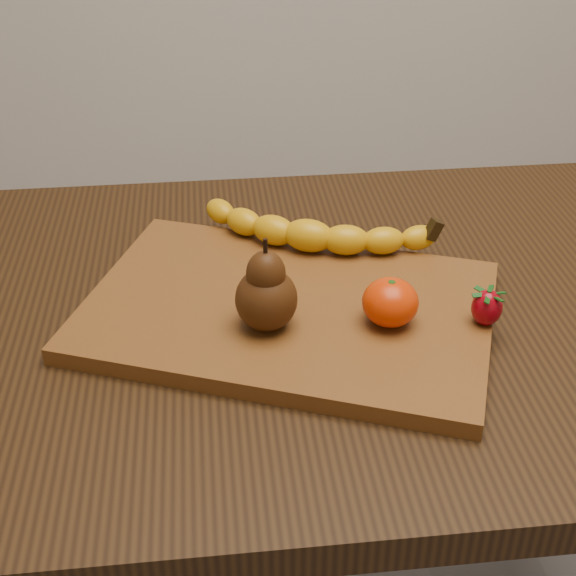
{
  "coord_description": "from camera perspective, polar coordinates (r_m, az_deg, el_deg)",
  "views": [
    {
      "loc": [
        -0.16,
        -0.77,
        1.28
      ],
      "look_at": [
        -0.08,
        -0.03,
        0.8
      ],
      "focal_mm": 50.0,
      "sensor_mm": 36.0,
      "label": 1
    }
  ],
  "objects": [
    {
      "name": "table",
      "position": [
        1.0,
        4.21,
        -5.5
      ],
      "size": [
        1.0,
        0.7,
        0.76
      ],
      "color": "black",
      "rests_on": "ground"
    },
    {
      "name": "banana",
      "position": [
        0.99,
        1.47,
        3.75
      ],
      "size": [
        0.27,
        0.16,
        0.04
      ],
      "primitive_type": null,
      "rotation": [
        0.0,
        0.0,
        -0.39
      ],
      "color": "#E7A90A",
      "rests_on": "cutting_board"
    },
    {
      "name": "mandarin",
      "position": [
        0.86,
        7.28,
        -1.01
      ],
      "size": [
        0.07,
        0.07,
        0.05
      ],
      "primitive_type": "ellipsoid",
      "rotation": [
        0.0,
        0.0,
        0.22
      ],
      "color": "red",
      "rests_on": "cutting_board"
    },
    {
      "name": "cutting_board",
      "position": [
        0.91,
        0.0,
        -1.59
      ],
      "size": [
        0.53,
        0.44,
        0.02
      ],
      "primitive_type": "cube",
      "rotation": [
        0.0,
        0.0,
        -0.37
      ],
      "color": "brown",
      "rests_on": "table"
    },
    {
      "name": "strawberry",
      "position": [
        0.89,
        13.97,
        -1.27
      ],
      "size": [
        0.04,
        0.04,
        0.04
      ],
      "primitive_type": null,
      "rotation": [
        0.0,
        0.0,
        0.06
      ],
      "color": "#940410",
      "rests_on": "cutting_board"
    },
    {
      "name": "pear",
      "position": [
        0.84,
        -1.57,
        0.27
      ],
      "size": [
        0.08,
        0.08,
        0.1
      ],
      "primitive_type": null,
      "rotation": [
        0.0,
        0.0,
        0.17
      ],
      "color": "#3F200A",
      "rests_on": "cutting_board"
    }
  ]
}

